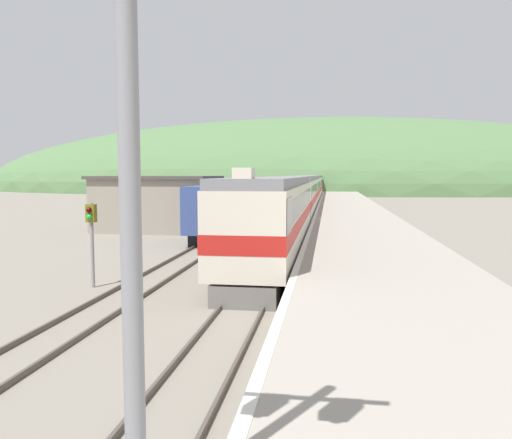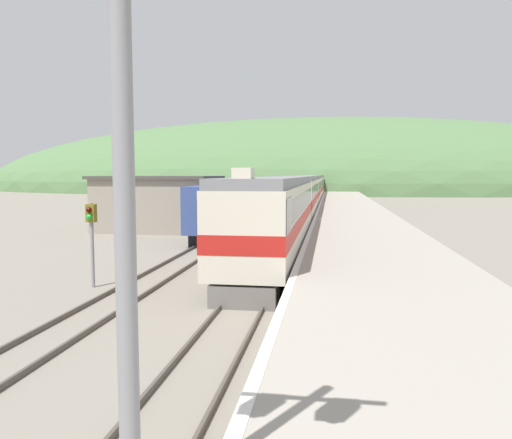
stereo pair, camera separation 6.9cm
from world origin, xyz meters
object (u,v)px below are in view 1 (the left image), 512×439
object	(u,v)px
carriage_third	(308,190)
signal_mast_main	(126,64)
express_train_lead_car	(275,215)
signal_post_siding	(91,227)
siding_train	(253,201)
carriage_fifth	(316,184)
carriage_second	(299,197)
carriage_fourth	(313,187)

from	to	relation	value
carriage_third	signal_mast_main	xyz separation A→B (m)	(1.01, -62.69, 3.11)
express_train_lead_car	signal_post_siding	size ratio (longest dim) A/B	6.19
signal_mast_main	signal_post_siding	bearing A→B (deg)	117.98
carriage_third	siding_train	bearing A→B (deg)	-103.61
signal_mast_main	signal_post_siding	world-z (taller)	signal_mast_main
siding_train	signal_mast_main	world-z (taller)	signal_mast_main
siding_train	signal_post_siding	size ratio (longest dim) A/B	11.55
express_train_lead_car	signal_post_siding	world-z (taller)	express_train_lead_car
signal_mast_main	carriage_fifth	bearing A→B (deg)	90.57
carriage_third	signal_post_siding	distance (m)	49.11
carriage_second	carriage_fifth	bearing A→B (deg)	90.00
signal_post_siding	carriage_fourth	bearing A→B (deg)	84.65
carriage_second	siding_train	bearing A→B (deg)	166.71
carriage_second	signal_mast_main	distance (m)	42.91
carriage_third	carriage_fourth	world-z (taller)	same
express_train_lead_car	signal_mast_main	distance (m)	21.97
signal_mast_main	carriage_second	bearing A→B (deg)	91.36
carriage_third	carriage_fourth	bearing A→B (deg)	90.00
express_train_lead_car	carriage_second	world-z (taller)	express_train_lead_car
carriage_fifth	carriage_fourth	bearing A→B (deg)	-90.00
express_train_lead_car	signal_mast_main	world-z (taller)	signal_mast_main
carriage_fourth	siding_train	size ratio (longest dim) A/B	0.49
carriage_second	carriage_third	distance (m)	19.91
siding_train	signal_mast_main	xyz separation A→B (m)	(5.57, -43.86, 3.53)
carriage_fourth	signal_post_siding	xyz separation A→B (m)	(-6.43, -68.60, 0.07)
carriage_second	carriage_fourth	size ratio (longest dim) A/B	1.00
express_train_lead_car	carriage_third	bearing A→B (deg)	90.00
signal_mast_main	signal_post_siding	xyz separation A→B (m)	(-7.44, 14.00, -3.03)
signal_post_siding	carriage_fifth	bearing A→B (deg)	85.85
carriage_fifth	signal_post_siding	size ratio (longest dim) A/B	5.65
express_train_lead_car	signal_post_siding	xyz separation A→B (m)	(-6.43, -7.73, 0.06)
express_train_lead_car	carriage_fifth	xyz separation A→B (m)	(0.00, 80.77, -0.01)
signal_post_siding	signal_mast_main	bearing A→B (deg)	-62.02
carriage_fourth	carriage_fifth	bearing A→B (deg)	90.00
carriage_fourth	carriage_fifth	xyz separation A→B (m)	(0.00, 19.91, 0.00)
carriage_fourth	signal_post_siding	distance (m)	68.90
express_train_lead_car	carriage_second	xyz separation A→B (m)	(0.00, 21.06, -0.01)
express_train_lead_car	carriage_fifth	size ratio (longest dim) A/B	1.10
carriage_second	signal_mast_main	size ratio (longest dim) A/B	2.29
carriage_fifth	siding_train	bearing A→B (deg)	-94.44
carriage_fifth	signal_mast_main	size ratio (longest dim) A/B	2.29
express_train_lead_car	signal_mast_main	size ratio (longest dim) A/B	2.51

